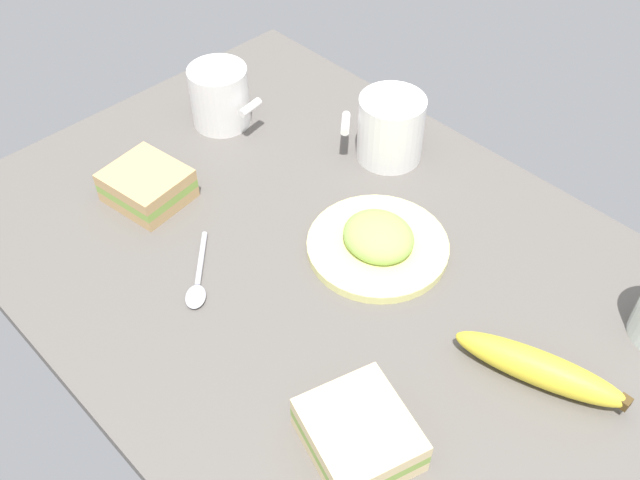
# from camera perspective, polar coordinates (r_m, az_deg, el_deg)

# --- Properties ---
(tabletop) EXTENTS (0.90, 0.64, 0.02)m
(tabletop) POSITION_cam_1_polar(r_m,az_deg,el_deg) (0.89, 0.00, -1.79)
(tabletop) COLOR #5B5651
(tabletop) RESTS_ON ground
(plate_of_food) EXTENTS (0.18, 0.18, 0.05)m
(plate_of_food) POSITION_cam_1_polar(r_m,az_deg,el_deg) (0.88, 4.64, -0.14)
(plate_of_food) COLOR #EAE58C
(plate_of_food) RESTS_ON tabletop
(coffee_mug_black) EXTENTS (0.11, 0.09, 0.09)m
(coffee_mug_black) POSITION_cam_1_polar(r_m,az_deg,el_deg) (1.07, -7.98, 11.33)
(coffee_mug_black) COLOR white
(coffee_mug_black) RESTS_ON tabletop
(coffee_mug_milky) EXTENTS (0.11, 0.11, 0.09)m
(coffee_mug_milky) POSITION_cam_1_polar(r_m,az_deg,el_deg) (1.00, 5.63, 8.91)
(coffee_mug_milky) COLOR white
(coffee_mug_milky) RESTS_ON tabletop
(sandwich_main) EXTENTS (0.11, 0.10, 0.04)m
(sandwich_main) POSITION_cam_1_polar(r_m,az_deg,el_deg) (0.97, -13.59, 4.25)
(sandwich_main) COLOR tan
(sandwich_main) RESTS_ON tabletop
(sandwich_side) EXTENTS (0.13, 0.12, 0.04)m
(sandwich_side) POSITION_cam_1_polar(r_m,az_deg,el_deg) (0.72, 3.11, -15.21)
(sandwich_side) COLOR beige
(sandwich_side) RESTS_ON tabletop
(banana) EXTENTS (0.19, 0.09, 0.04)m
(banana) POSITION_cam_1_polar(r_m,az_deg,el_deg) (0.79, 17.06, -9.74)
(banana) COLOR yellow
(banana) RESTS_ON tabletop
(spoon) EXTENTS (0.10, 0.10, 0.01)m
(spoon) POSITION_cam_1_polar(r_m,az_deg,el_deg) (0.86, -9.71, -3.30)
(spoon) COLOR silver
(spoon) RESTS_ON tabletop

